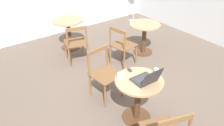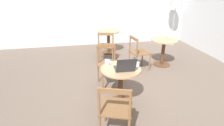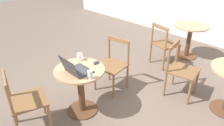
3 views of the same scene
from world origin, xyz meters
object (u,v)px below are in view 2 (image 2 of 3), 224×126
at_px(chair_near_back, 108,65).
at_px(chair_far_front, 106,46).
at_px(cafe_table_far, 109,38).
at_px(mouse, 120,61).
at_px(chair_near_front, 116,109).
at_px(mug, 107,63).
at_px(laptop, 125,67).
at_px(drinking_glass, 137,65).
at_px(floor_lamp, 176,4).
at_px(chair_mid_left, 138,53).
at_px(cafe_table_mid, 164,47).
at_px(cafe_table_near, 120,79).

bearing_deg(chair_near_back, chair_far_front, 82.75).
bearing_deg(cafe_table_far, mouse, -95.01).
height_order(chair_near_front, mug, chair_near_front).
bearing_deg(chair_far_front, chair_near_front, -96.56).
height_order(chair_near_back, laptop, laptop).
relative_size(chair_far_front, drinking_glass, 7.93).
relative_size(chair_near_front, floor_lamp, 0.53).
bearing_deg(mouse, cafe_table_far, 84.99).
bearing_deg(chair_mid_left, mouse, -124.21).
xyz_separation_m(cafe_table_mid, mouse, (-1.52, -1.25, 0.23)).
height_order(chair_near_back, chair_far_front, same).
bearing_deg(cafe_table_far, cafe_table_mid, -44.18).
relative_size(cafe_table_near, cafe_table_far, 1.00).
distance_m(chair_near_front, drinking_glass, 0.92).
bearing_deg(chair_far_front, chair_near_back, -97.25).
bearing_deg(cafe_table_far, floor_lamp, 10.63).
bearing_deg(floor_lamp, chair_near_front, -127.11).
height_order(cafe_table_near, chair_far_front, chair_far_front).
relative_size(floor_lamp, mug, 13.57).
xyz_separation_m(cafe_table_mid, laptop, (-1.52, -1.60, 0.27)).
bearing_deg(mouse, cafe_table_near, -100.15).
bearing_deg(cafe_table_mid, cafe_table_far, 135.82).
distance_m(chair_near_front, mug, 0.96).
bearing_deg(drinking_glass, mouse, 126.62).
distance_m(chair_near_front, mouse, 1.07).
bearing_deg(chair_near_front, cafe_table_mid, 51.15).
relative_size(chair_near_front, mouse, 8.82).
distance_m(cafe_table_mid, chair_near_front, 2.88).
height_order(chair_far_front, mouse, chair_far_front).
xyz_separation_m(chair_mid_left, mouse, (-0.76, -1.12, 0.29)).
distance_m(cafe_table_mid, mug, 2.23).
bearing_deg(chair_near_back, mouse, -74.51).
bearing_deg(chair_near_back, cafe_table_mid, 24.76).
height_order(floor_lamp, mug, floor_lamp).
distance_m(cafe_table_mid, cafe_table_far, 1.81).
bearing_deg(chair_mid_left, cafe_table_near, -120.26).
bearing_deg(mug, mouse, 19.40).
bearing_deg(cafe_table_mid, floor_lamp, 55.28).
distance_m(cafe_table_far, mug, 2.65).
bearing_deg(cafe_table_far, chair_far_front, -104.84).
height_order(chair_mid_left, mug, chair_mid_left).
height_order(cafe_table_far, mouse, mouse).
bearing_deg(mouse, chair_mid_left, 55.79).
height_order(cafe_table_far, chair_mid_left, chair_mid_left).
bearing_deg(cafe_table_far, chair_near_back, -99.97).
relative_size(cafe_table_mid, chair_near_back, 0.82).
distance_m(chair_near_back, chair_mid_left, 1.10).
height_order(chair_near_back, floor_lamp, floor_lamp).
bearing_deg(laptop, mouse, 89.99).
relative_size(cafe_table_mid, cafe_table_far, 1.00).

